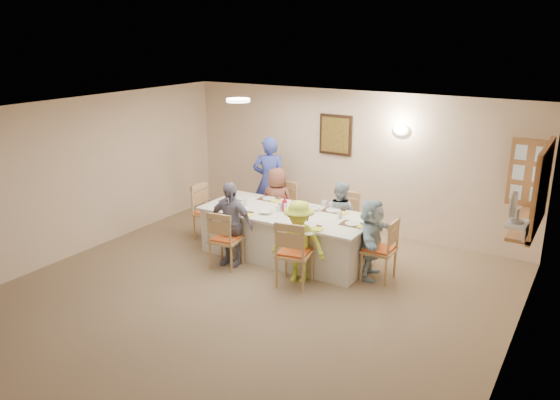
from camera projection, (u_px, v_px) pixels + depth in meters
The scene contains 49 objects.
ground at pixel (238, 305), 7.23m from camera, with size 7.00×7.00×0.00m, color #8E765A.
room_walls at pixel (235, 195), 6.78m from camera, with size 7.00×7.00×7.00m.
wall_picture at pixel (335, 135), 9.70m from camera, with size 0.62×0.05×0.72m.
wall_sconce at pixel (401, 130), 9.02m from camera, with size 0.26×0.09×0.18m, color white.
ceiling_light at pixel (238, 100), 8.22m from camera, with size 0.36×0.36×0.05m, color white.
serving_hatch at pixel (542, 188), 7.15m from camera, with size 0.06×1.50×1.15m, color #996637.
hatch_sill at pixel (526, 224), 7.36m from camera, with size 0.30×1.50×0.05m, color #996637.
shutter_door at pixel (529, 173), 7.89m from camera, with size 0.55×0.04×1.00m, color #996637.
fan_shelf at pixel (517, 224), 6.11m from camera, with size 0.22×0.36×0.03m, color white.
desk_fan at pixel (516, 211), 6.08m from camera, with size 0.30×0.30×0.28m, color #A5A5A8, non-canonical shape.
dining_table at pixel (287, 234), 8.65m from camera, with size 2.72×1.15×0.76m, color silver.
chair_back_left at pixel (281, 209), 9.58m from camera, with size 0.45×0.45×0.95m, color tan, non-canonical shape.
chair_back_right at pixel (343, 221), 8.98m from camera, with size 0.45×0.45×0.94m, color tan, non-canonical shape.
chair_front_left at pixel (226, 238), 8.28m from camera, with size 0.44×0.44×0.92m, color tan, non-canonical shape.
chair_front_right at pixel (294, 252), 7.67m from camera, with size 0.48×0.48×0.99m, color tan, non-canonical shape.
chair_left_end at pixel (209, 212), 9.39m from camera, with size 0.47×0.47×0.97m, color tan, non-canonical shape.
chair_right_end at pixel (379, 249), 7.86m from camera, with size 0.45×0.45×0.93m, color tan, non-canonical shape.
diner_back_left at pixel (277, 203), 9.43m from camera, with size 0.65×0.47×1.25m, color brown.
diner_back_right at pixel (340, 216), 8.85m from camera, with size 0.62×0.51×1.18m, color #A0AFBF.
diner_front_left at pixel (230, 224), 8.32m from camera, with size 0.79×0.38×1.32m, color gray.
diner_front_right at pixel (299, 242), 7.73m from camera, with size 0.85×0.57×1.22m, color #D7F043.
diner_right_end at pixel (371, 238), 7.88m from camera, with size 0.57×1.16×1.20m, color #ABCAD6.
caregiver at pixel (270, 181), 9.98m from camera, with size 0.72×0.63×1.67m, color #3A48B1.
placemat_fl at pixel (240, 213), 8.50m from camera, with size 0.37×0.27×0.01m, color #472B19.
plate_fl at pixel (240, 212), 8.49m from camera, with size 0.24×0.24×0.02m, color white.
napkin_fl at pixel (248, 215), 8.36m from camera, with size 0.14×0.14×0.01m, color yellow.
placemat_fr at pixel (308, 226), 7.90m from camera, with size 0.35×0.26×0.01m, color #472B19.
plate_fr at pixel (308, 226), 7.90m from camera, with size 0.25×0.25×0.02m, color white.
napkin_fr at pixel (317, 229), 7.77m from camera, with size 0.15×0.15×0.01m, color yellow.
placemat_bl at pixel (269, 199), 9.18m from camera, with size 0.34×0.26×0.01m, color #472B19.
plate_bl at pixel (269, 198), 9.18m from camera, with size 0.22×0.22×0.01m, color white.
napkin_bl at pixel (276, 201), 9.05m from camera, with size 0.15×0.15×0.01m, color yellow.
placemat_br at pixel (333, 211), 8.58m from camera, with size 0.34×0.25×0.01m, color #472B19.
plate_br at pixel (333, 210), 8.58m from camera, with size 0.23×0.23×0.01m, color white.
napkin_br at pixel (342, 213), 8.45m from camera, with size 0.14×0.14×0.01m, color yellow.
placemat_le at pixel (230, 201), 9.09m from camera, with size 0.32×0.24×0.01m, color #472B19.
plate_le at pixel (230, 200), 9.08m from camera, with size 0.22×0.22×0.01m, color white.
napkin_le at pixel (237, 203), 8.95m from camera, with size 0.13×0.13×0.01m, color yellow.
placemat_re at pixel (353, 224), 7.98m from camera, with size 0.35×0.26×0.01m, color #472B19.
plate_re at pixel (353, 224), 7.98m from camera, with size 0.22×0.22×0.01m, color white.
napkin_re at pixel (363, 227), 7.85m from camera, with size 0.13×0.13×0.01m, color yellow.
teacup_a at pixel (233, 206), 8.67m from camera, with size 0.12×0.12×0.09m, color white.
teacup_b at pixel (324, 204), 8.79m from camera, with size 0.13×0.13×0.09m, color white.
bowl_a at pixel (266, 212), 8.45m from camera, with size 0.25×0.25×0.05m, color white.
bowl_b at pixel (314, 209), 8.59m from camera, with size 0.21×0.21×0.05m, color white.
condiment_ketchup at pixel (285, 204), 8.54m from camera, with size 0.12×0.12×0.24m, color #AC0E25.
condiment_brown at pixel (293, 206), 8.50m from camera, with size 0.11×0.11×0.20m, color #451912.
condiment_malt at pixel (293, 208), 8.46m from camera, with size 0.14×0.14×0.16m, color #451912.
drinking_glass at pixel (280, 206), 8.64m from camera, with size 0.07×0.07×0.10m, color silver.
Camera 1 is at (3.85, -5.25, 3.47)m, focal length 35.00 mm.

